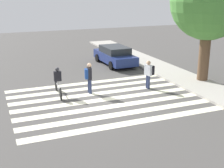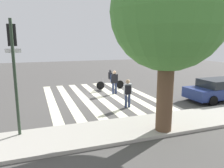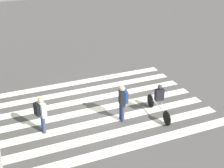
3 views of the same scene
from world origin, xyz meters
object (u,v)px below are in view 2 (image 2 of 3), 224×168
Objects in this scene: traffic_light at (13,56)px; car_parked_dark_suv at (219,89)px; street_tree at (169,13)px; pedestrian_adult_tall_backpack at (128,91)px; cyclist_near_curb at (110,79)px; pedestrian_child_with_backpack at (114,80)px.

traffic_light is 1.02× the size of car_parked_dark_suv.
street_tree is 1.58× the size of car_parked_dark_suv.
traffic_light is 6.69m from pedestrian_adult_tall_backpack.
pedestrian_child_with_backpack is at bearing 84.10° from cyclist_near_curb.
pedestrian_adult_tall_backpack is at bearing -90.66° from street_tree.
street_tree is at bearing 163.37° from traffic_light.
pedestrian_adult_tall_backpack is at bearing -159.81° from traffic_light.
pedestrian_adult_tall_backpack is at bearing -5.72° from car_parked_dark_suv.
car_parked_dark_suv is (-6.56, -3.41, -4.25)m from street_tree.
traffic_light reaches higher than cyclist_near_curb.
traffic_light reaches higher than pedestrian_adult_tall_backpack.
pedestrian_adult_tall_backpack is at bearing 93.21° from pedestrian_child_with_backpack.
street_tree reaches higher than car_parked_dark_suv.
car_parked_dark_suv is (-6.51, 0.50, -0.26)m from pedestrian_adult_tall_backpack.
pedestrian_child_with_backpack is at bearing -35.57° from car_parked_dark_suv.
traffic_light is 10.34m from cyclist_near_curb.
cyclist_near_curb is (-0.83, -9.24, -4.13)m from street_tree.
street_tree is 4.15× the size of pedestrian_child_with_backpack.
street_tree reaches higher than pedestrian_child_with_backpack.
cyclist_near_curb is at bearing 64.28° from pedestrian_adult_tall_backpack.
car_parked_dark_suv is at bearing -152.55° from street_tree.
street_tree reaches higher than pedestrian_adult_tall_backpack.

